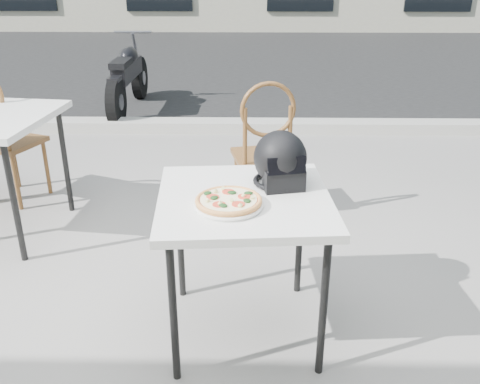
{
  "coord_description": "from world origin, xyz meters",
  "views": [
    {
      "loc": [
        0.48,
        -2.64,
        1.79
      ],
      "look_at": [
        0.45,
        -0.45,
        0.81
      ],
      "focal_mm": 40.0,
      "sensor_mm": 36.0,
      "label": 1
    }
  ],
  "objects_px": {
    "cafe_chair_main": "(264,143)",
    "helmet": "(281,161)",
    "cafe_chair_side": "(0,129)",
    "motorcycle": "(128,79)",
    "plate": "(229,205)",
    "pizza": "(229,200)",
    "cafe_table_main": "(244,210)"
  },
  "relations": [
    {
      "from": "plate",
      "to": "pizza",
      "type": "relative_size",
      "value": 1.03
    },
    {
      "from": "pizza",
      "to": "helmet",
      "type": "distance_m",
      "value": 0.37
    },
    {
      "from": "cafe_chair_side",
      "to": "cafe_table_main",
      "type": "bearing_deg",
      "value": 161.62
    },
    {
      "from": "cafe_chair_main",
      "to": "motorcycle",
      "type": "bearing_deg",
      "value": -73.11
    },
    {
      "from": "plate",
      "to": "cafe_chair_main",
      "type": "xyz_separation_m",
      "value": [
        0.2,
        1.43,
        -0.2
      ]
    },
    {
      "from": "cafe_chair_side",
      "to": "helmet",
      "type": "bearing_deg",
      "value": 166.89
    },
    {
      "from": "pizza",
      "to": "helmet",
      "type": "height_order",
      "value": "helmet"
    },
    {
      "from": "helmet",
      "to": "cafe_chair_main",
      "type": "bearing_deg",
      "value": 80.56
    },
    {
      "from": "helmet",
      "to": "cafe_chair_side",
      "type": "bearing_deg",
      "value": 133.72
    },
    {
      "from": "plate",
      "to": "cafe_chair_main",
      "type": "height_order",
      "value": "cafe_chair_main"
    },
    {
      "from": "cafe_chair_side",
      "to": "motorcycle",
      "type": "xyz_separation_m",
      "value": [
        0.39,
        2.67,
        -0.2
      ]
    },
    {
      "from": "plate",
      "to": "helmet",
      "type": "xyz_separation_m",
      "value": [
        0.24,
        0.26,
        0.11
      ]
    },
    {
      "from": "plate",
      "to": "helmet",
      "type": "distance_m",
      "value": 0.37
    },
    {
      "from": "cafe_chair_main",
      "to": "helmet",
      "type": "bearing_deg",
      "value": 80.4
    },
    {
      "from": "pizza",
      "to": "cafe_chair_main",
      "type": "xyz_separation_m",
      "value": [
        0.2,
        1.43,
        -0.22
      ]
    },
    {
      "from": "plate",
      "to": "helmet",
      "type": "bearing_deg",
      "value": 47.15
    },
    {
      "from": "plate",
      "to": "motorcycle",
      "type": "height_order",
      "value": "motorcycle"
    },
    {
      "from": "cafe_chair_main",
      "to": "cafe_chair_side",
      "type": "bearing_deg",
      "value": -18.29
    },
    {
      "from": "cafe_chair_main",
      "to": "cafe_chair_side",
      "type": "height_order",
      "value": "cafe_chair_side"
    },
    {
      "from": "helmet",
      "to": "plate",
      "type": "bearing_deg",
      "value": -144.47
    },
    {
      "from": "pizza",
      "to": "plate",
      "type": "bearing_deg",
      "value": -98.83
    },
    {
      "from": "cafe_table_main",
      "to": "pizza",
      "type": "height_order",
      "value": "pizza"
    },
    {
      "from": "helmet",
      "to": "cafe_table_main",
      "type": "bearing_deg",
      "value": -150.82
    },
    {
      "from": "pizza",
      "to": "helmet",
      "type": "xyz_separation_m",
      "value": [
        0.24,
        0.26,
        0.09
      ]
    },
    {
      "from": "pizza",
      "to": "helmet",
      "type": "relative_size",
      "value": 1.07
    },
    {
      "from": "cafe_chair_side",
      "to": "motorcycle",
      "type": "height_order",
      "value": "cafe_chair_side"
    },
    {
      "from": "pizza",
      "to": "cafe_chair_side",
      "type": "bearing_deg",
      "value": 137.01
    },
    {
      "from": "cafe_table_main",
      "to": "helmet",
      "type": "distance_m",
      "value": 0.29
    },
    {
      "from": "plate",
      "to": "cafe_chair_side",
      "type": "xyz_separation_m",
      "value": [
        -1.77,
        1.65,
        -0.17
      ]
    },
    {
      "from": "plate",
      "to": "motorcycle",
      "type": "xyz_separation_m",
      "value": [
        -1.39,
        4.32,
        -0.37
      ]
    },
    {
      "from": "cafe_chair_side",
      "to": "motorcycle",
      "type": "bearing_deg",
      "value": -76.73
    },
    {
      "from": "cafe_chair_side",
      "to": "motorcycle",
      "type": "distance_m",
      "value": 2.71
    }
  ]
}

